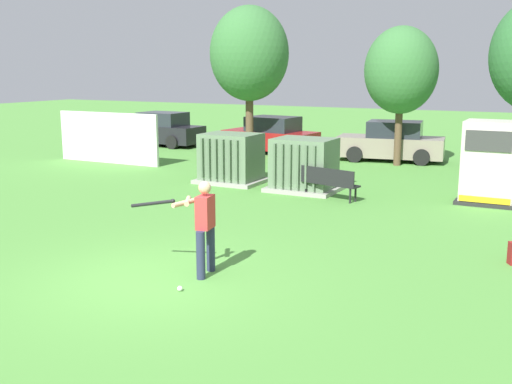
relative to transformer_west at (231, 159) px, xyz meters
name	(u,v)px	position (x,y,z in m)	size (l,w,h in m)	color
ground_plane	(153,280)	(3.43, -8.95, -0.79)	(96.00, 96.00, 0.00)	#51933D
fence_panel	(108,138)	(-6.48, 1.55, 0.21)	(4.80, 0.12, 2.00)	silver
transformer_west	(231,159)	(0.00, 0.00, 0.00)	(2.10, 1.70, 1.62)	#9E9B93
transformer_mid_west	(304,165)	(2.67, -0.19, 0.00)	(2.10, 1.70, 1.62)	#9E9B93
generator_enclosure	(490,163)	(7.93, 0.54, 0.35)	(1.60, 1.40, 2.30)	#262626
park_bench	(329,181)	(3.80, -1.03, -0.25)	(1.84, 0.81, 0.92)	black
batter	(202,223)	(4.08, -8.29, 0.19)	(1.62, 0.74, 1.74)	#282D4C
sports_ball	(180,289)	(4.18, -9.20, -0.74)	(0.09, 0.09, 0.09)	white
tree_left	(249,54)	(-2.22, 5.51, 3.49)	(3.26, 3.26, 6.24)	brown
tree_center_left	(401,71)	(3.94, 6.12, 2.83)	(2.76, 2.76, 5.28)	brown
parked_car_leftmost	(161,130)	(-7.91, 7.10, -0.04)	(4.25, 2.02, 1.62)	black
parked_car_left_of_center	(271,136)	(-1.98, 7.09, -0.04)	(4.36, 2.25, 1.62)	maroon
parked_car_right_of_center	(391,142)	(3.42, 7.18, -0.04)	(4.40, 2.37, 1.62)	gray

